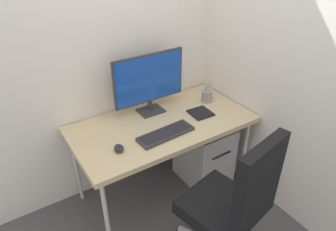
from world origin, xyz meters
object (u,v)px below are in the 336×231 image
Objects in this scene: mouse at (119,148)px; notebook at (201,113)px; pen_holder at (207,96)px; office_chair at (233,202)px; monitor at (149,80)px; filing_cabinet at (204,152)px; keyboard at (166,134)px.

notebook is at bearing 14.14° from mouse.
mouse is at bearing -166.48° from pen_holder.
monitor reaches higher than office_chair.
filing_cabinet is 3.13× the size of pen_holder.
office_chair is at bearing -117.66° from filing_cabinet.
notebook is (0.33, 0.77, 0.17)m from office_chair.
monitor is 1.38× the size of keyboard.
keyboard is (-0.50, -0.12, 0.47)m from filing_cabinet.
keyboard is at bearing -166.18° from filing_cabinet.
keyboard is at bearing 5.01° from mouse.
office_chair is 0.84m from mouse.
office_chair reaches higher than keyboard.
keyboard is (-0.08, -0.38, -0.27)m from monitor.
notebook is (0.41, 0.11, -0.01)m from keyboard.
office_chair is 1.07m from pen_holder.
notebook is at bearing -169.02° from filing_cabinet.
keyboard reaches higher than filing_cabinet.
office_chair is 12.30× the size of mouse.
notebook is at bearing 67.01° from office_chair.
office_chair reaches higher than mouse.
keyboard is 0.37m from mouse.
office_chair is at bearing -48.03° from mouse.
pen_holder is 0.24m from notebook.
monitor reaches higher than mouse.
keyboard is at bearing 97.54° from office_chair.
filing_cabinet is (0.41, 0.78, -0.28)m from office_chair.
office_chair is 2.44× the size of keyboard.
notebook is at bearing -39.35° from monitor.
pen_holder is at bearing -13.78° from monitor.
monitor is at bearing 166.22° from pen_holder.
pen_holder is at bearing 53.18° from filing_cabinet.
mouse reaches higher than filing_cabinet.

